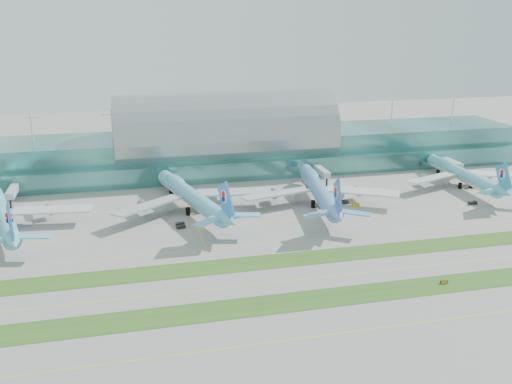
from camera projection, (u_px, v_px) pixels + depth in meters
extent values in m
plane|color=gray|center=(292.00, 262.00, 200.32)|extent=(700.00, 700.00, 0.00)
cube|color=#3D7A75|center=(225.00, 151.00, 317.98)|extent=(340.00, 42.00, 20.00)
cube|color=#3D7A75|center=(233.00, 171.00, 297.21)|extent=(340.00, 8.00, 10.00)
ellipsoid|color=#9EA5A8|center=(225.00, 134.00, 314.99)|extent=(340.00, 46.20, 16.17)
cylinder|color=white|center=(224.00, 119.00, 312.59)|extent=(0.80, 0.80, 16.00)
cube|color=#B2B7B7|center=(13.00, 190.00, 263.40)|extent=(3.50, 22.00, 3.00)
cylinder|color=black|center=(11.00, 204.00, 255.17)|extent=(1.00, 1.00, 4.00)
cube|color=#B2B7B7|center=(176.00, 179.00, 279.99)|extent=(3.50, 22.00, 3.00)
cylinder|color=black|center=(178.00, 192.00, 271.76)|extent=(1.00, 1.00, 4.00)
cube|color=#B2B7B7|center=(320.00, 170.00, 296.58)|extent=(3.50, 22.00, 3.00)
cylinder|color=black|center=(327.00, 182.00, 288.35)|extent=(1.00, 1.00, 4.00)
cube|color=#B2B7B7|center=(449.00, 162.00, 313.17)|extent=(3.50, 22.00, 3.00)
cylinder|color=black|center=(459.00, 173.00, 304.94)|extent=(1.00, 1.00, 4.00)
cube|color=#2D591E|center=(319.00, 299.00, 174.33)|extent=(420.00, 12.00, 0.08)
cube|color=#2D591E|center=(291.00, 260.00, 202.17)|extent=(420.00, 12.00, 0.08)
cube|color=yellow|center=(343.00, 333.00, 155.77)|extent=(420.00, 0.35, 0.01)
cube|color=yellow|center=(305.00, 279.00, 187.33)|extent=(420.00, 0.35, 0.01)
cube|color=yellow|center=(278.00, 243.00, 217.03)|extent=(420.00, 0.35, 0.01)
cube|color=yellow|center=(264.00, 223.00, 237.45)|extent=(420.00, 0.35, 0.01)
cylinder|color=#5CBBCB|center=(3.00, 215.00, 228.35)|extent=(23.38, 64.53, 6.51)
cone|color=#5CBBCB|center=(13.00, 243.00, 197.19)|extent=(8.45, 10.74, 6.19)
cube|color=silver|center=(53.00, 210.00, 235.35)|extent=(32.22, 11.57, 1.28)
cylinder|color=#989CA0|center=(39.00, 213.00, 238.60)|extent=(4.96, 6.51, 3.57)
cube|color=blue|center=(10.00, 223.00, 196.97)|extent=(4.23, 13.48, 15.14)
cylinder|color=white|center=(9.00, 218.00, 197.37)|extent=(2.24, 5.11, 5.04)
cylinder|color=black|center=(14.00, 228.00, 227.72)|extent=(1.89, 1.89, 3.15)
cylinder|color=#60B6D4|center=(191.00, 196.00, 250.32)|extent=(24.01, 68.73, 6.92)
ellipsoid|color=#60B6D4|center=(175.00, 181.00, 266.09)|extent=(11.63, 22.01, 4.93)
cone|color=#60B6D4|center=(163.00, 176.00, 281.76)|extent=(8.10, 7.13, 6.92)
cone|color=#60B6D4|center=(229.00, 220.00, 216.98)|extent=(8.88, 11.37, 6.57)
cube|color=#BBBFC1|center=(148.00, 205.00, 239.61)|extent=(31.92, 26.67, 1.36)
cylinder|color=#919499|center=(156.00, 205.00, 247.63)|extent=(5.21, 6.89, 3.80)
cube|color=#BBBFC1|center=(234.00, 192.00, 257.54)|extent=(34.30, 12.71, 1.36)
cylinder|color=#919499|center=(219.00, 195.00, 261.08)|extent=(5.21, 6.89, 3.80)
cube|color=#3284E0|center=(226.00, 201.00, 216.75)|extent=(4.32, 14.37, 16.09)
cylinder|color=white|center=(225.00, 196.00, 217.19)|extent=(2.31, 5.44, 5.36)
cylinder|color=black|center=(171.00, 191.00, 274.04)|extent=(2.01, 2.01, 3.35)
cylinder|color=black|center=(188.00, 211.00, 246.60)|extent=(2.01, 2.01, 3.35)
cylinder|color=black|center=(202.00, 209.00, 249.59)|extent=(2.01, 2.01, 3.35)
cylinder|color=#6099D4|center=(319.00, 190.00, 258.99)|extent=(16.37, 68.31, 6.80)
ellipsoid|color=#6099D4|center=(311.00, 175.00, 276.52)|extent=(9.33, 21.39, 4.85)
cone|color=#6099D4|center=(305.00, 169.00, 293.81)|extent=(7.51, 6.39, 6.80)
cone|color=#6099D4|center=(338.00, 216.00, 222.11)|extent=(7.80, 10.69, 6.46)
cube|color=silver|center=(276.00, 194.00, 255.31)|extent=(33.94, 15.91, 1.34)
cylinder|color=#969A9E|center=(285.00, 194.00, 262.06)|extent=(4.55, 6.50, 3.73)
cube|color=silver|center=(363.00, 191.00, 258.76)|extent=(32.61, 23.67, 1.34)
cylinder|color=#969A9E|center=(348.00, 193.00, 264.65)|extent=(4.55, 6.50, 3.73)
cube|color=#2C7BC5|center=(338.00, 197.00, 222.12)|extent=(2.69, 14.37, 15.82)
cylinder|color=silver|center=(337.00, 193.00, 222.67)|extent=(1.72, 5.35, 5.27)
cylinder|color=black|center=(308.00, 185.00, 285.06)|extent=(1.97, 1.97, 3.29)
cylinder|color=black|center=(313.00, 204.00, 256.04)|extent=(1.97, 1.97, 3.29)
cylinder|color=black|center=(328.00, 204.00, 256.62)|extent=(1.97, 1.97, 3.29)
cylinder|color=#5CB8CA|center=(462.00, 174.00, 286.86)|extent=(8.31, 61.91, 6.17)
ellipsoid|color=#5CB8CA|center=(445.00, 163.00, 302.51)|extent=(6.51, 18.96, 4.40)
cone|color=#5CB8CA|center=(430.00, 159.00, 317.96)|extent=(6.34, 5.19, 6.17)
cone|color=#5CB8CA|center=(504.00, 192.00, 253.91)|extent=(6.17, 9.16, 5.86)
cube|color=white|center=(431.00, 178.00, 281.73)|extent=(30.63, 17.27, 1.22)
cylinder|color=#92949A|center=(434.00, 179.00, 288.23)|extent=(3.57, 5.59, 3.39)
cube|color=white|center=(496.00, 174.00, 288.50)|extent=(30.34, 18.99, 1.22)
cylinder|color=#92949A|center=(482.00, 176.00, 293.31)|extent=(3.57, 5.59, 3.39)
cube|color=#2A99BD|center=(504.00, 178.00, 253.89)|extent=(1.05, 13.10, 14.35)
cylinder|color=white|center=(503.00, 174.00, 254.38)|extent=(1.06, 4.81, 4.78)
cylinder|color=black|center=(438.00, 171.00, 310.17)|extent=(1.79, 1.79, 2.99)
cylinder|color=black|center=(460.00, 186.00, 283.94)|extent=(1.79, 1.79, 2.99)
cylinder|color=black|center=(471.00, 185.00, 285.07)|extent=(1.79, 1.79, 2.99)
cube|color=black|center=(180.00, 224.00, 233.39)|extent=(3.82, 2.17, 1.75)
cube|color=black|center=(181.00, 227.00, 231.32)|extent=(3.80, 2.61, 1.33)
cube|color=gold|center=(355.00, 205.00, 258.05)|extent=(3.63, 2.60, 1.39)
cube|color=black|center=(344.00, 202.00, 261.47)|extent=(3.54, 2.19, 1.68)
cube|color=black|center=(473.00, 203.00, 260.58)|extent=(3.66, 1.98, 1.47)
cube|color=black|center=(444.00, 282.00, 183.97)|extent=(2.58, 0.78, 1.09)
cube|color=#F1A614|center=(444.00, 282.00, 183.80)|extent=(2.15, 0.49, 0.80)
cylinder|color=black|center=(441.00, 283.00, 184.04)|extent=(0.12, 0.12, 0.50)
cylinder|color=black|center=(447.00, 283.00, 184.08)|extent=(0.12, 0.12, 0.50)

